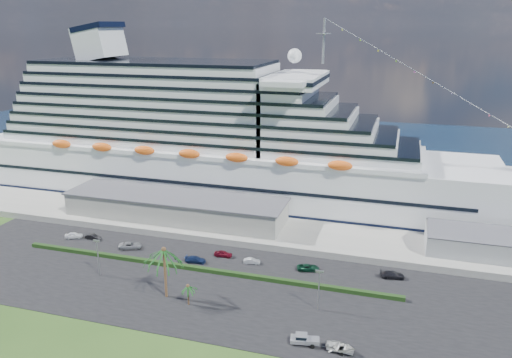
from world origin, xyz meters
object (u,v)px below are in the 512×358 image
(cruise_ship, at_px, (218,146))
(pickup_truck, at_px, (304,339))
(boat_trailer, at_px, (340,347))
(parked_car_3, at_px, (195,260))

(cruise_ship, distance_m, pickup_truck, 80.47)
(pickup_truck, bearing_deg, cruise_ship, 121.42)
(cruise_ship, height_order, boat_trailer, cruise_ship)
(cruise_ship, bearing_deg, pickup_truck, -58.58)
(cruise_ship, distance_m, boat_trailer, 84.22)
(pickup_truck, bearing_deg, parked_car_3, 142.66)
(pickup_truck, xyz_separation_m, boat_trailer, (6.19, -0.54, 0.10))
(boat_trailer, bearing_deg, pickup_truck, 175.03)
(parked_car_3, distance_m, pickup_truck, 37.76)
(cruise_ship, height_order, pickup_truck, cruise_ship)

